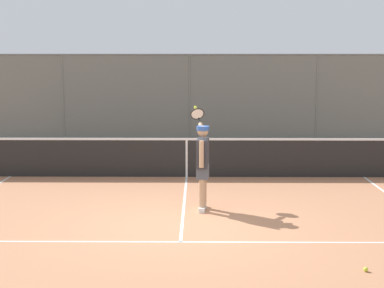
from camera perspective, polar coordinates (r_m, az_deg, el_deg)
The scene contains 6 objects.
ground_plane at distance 10.24m, azimuth -0.98°, elevation -8.00°, with size 60.00×60.00×0.00m, color #B27551.
court_line_markings at distance 9.00m, azimuth -1.21°, elevation -10.34°, with size 8.77×9.27×0.01m.
fence_backdrop at distance 19.88m, azimuth -0.21°, elevation 4.25°, with size 19.78×1.37×3.02m.
tennis_net at distance 14.19m, azimuth -0.53°, elevation -1.29°, with size 11.26×0.09×1.07m.
tennis_player at distance 11.07m, azimuth 1.05°, elevation -1.68°, with size 0.40×1.39×1.92m.
tennis_ball_mid_court at distance 8.48m, azimuth 16.71°, elevation -11.71°, with size 0.07×0.07×0.07m, color #C1D138.
Camera 1 is at (-0.27, 9.81, 2.92)m, focal length 54.28 mm.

